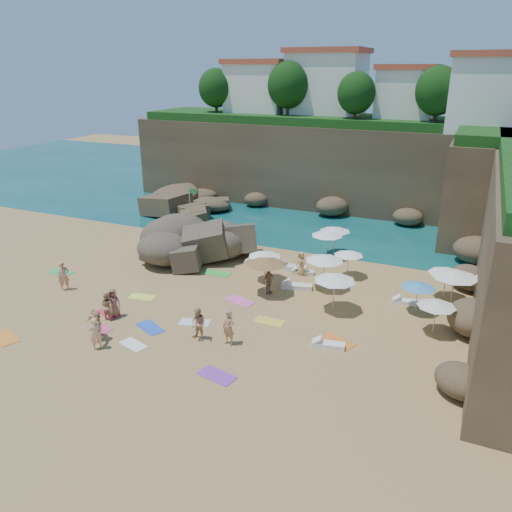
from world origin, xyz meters
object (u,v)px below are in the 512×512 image
at_px(lounger_0, 297,286).
at_px(person_stand_4, 301,263).
at_px(parasol_2, 349,253).
at_px(person_stand_3, 268,281).
at_px(parasol_1, 335,229).
at_px(person_stand_1, 107,306).
at_px(person_stand_5, 174,226).
at_px(person_stand_0, 64,276).
at_px(person_stand_2, 246,245).
at_px(rock_outcrop, 195,258).
at_px(flag_pole, 191,202).
at_px(parasol_0, 327,233).
at_px(person_stand_6, 95,333).

relative_size(lounger_0, person_stand_4, 1.17).
height_order(parasol_2, person_stand_3, parasol_2).
xyz_separation_m(parasol_1, person_stand_3, (-1.80, -8.46, -1.14)).
bearing_deg(person_stand_4, parasol_2, 50.47).
height_order(person_stand_1, person_stand_5, person_stand_1).
distance_m(person_stand_0, person_stand_4, 15.39).
relative_size(parasol_1, person_stand_4, 1.38).
relative_size(person_stand_0, person_stand_4, 1.13).
xyz_separation_m(person_stand_0, person_stand_4, (12.84, 8.47, -0.11)).
xyz_separation_m(person_stand_2, person_stand_3, (4.27, -5.77, 0.12)).
xyz_separation_m(person_stand_0, person_stand_3, (11.98, 4.82, -0.09)).
relative_size(parasol_1, person_stand_0, 1.22).
distance_m(rock_outcrop, person_stand_0, 9.49).
xyz_separation_m(parasol_1, person_stand_1, (-8.68, -15.28, -1.19)).
relative_size(flag_pole, person_stand_2, 2.44).
xyz_separation_m(parasol_0, person_stand_6, (-6.86, -16.83, -1.11)).
height_order(person_stand_5, person_stand_6, person_stand_6).
height_order(parasol_0, person_stand_4, parasol_0).
relative_size(rock_outcrop, person_stand_3, 4.22).
height_order(person_stand_0, person_stand_5, person_stand_0).
distance_m(parasol_1, person_stand_3, 8.72).
height_order(person_stand_1, person_stand_4, person_stand_4).
xyz_separation_m(parasol_0, parasol_1, (0.26, 1.20, 0.02)).
bearing_deg(person_stand_0, person_stand_3, -29.29).
bearing_deg(person_stand_1, lounger_0, -132.73).
xyz_separation_m(rock_outcrop, person_stand_6, (2.09, -13.01, 0.87)).
xyz_separation_m(parasol_2, person_stand_5, (-15.62, 2.86, -0.97)).
distance_m(person_stand_0, person_stand_6, 8.19).
relative_size(lounger_0, person_stand_6, 1.12).
distance_m(rock_outcrop, person_stand_4, 8.31).
bearing_deg(person_stand_4, lounger_0, -44.30).
bearing_deg(lounger_0, person_stand_4, 87.65).
bearing_deg(rock_outcrop, parasol_2, 5.90).
relative_size(person_stand_2, person_stand_4, 0.88).
relative_size(parasol_2, person_stand_6, 1.13).
distance_m(parasol_1, person_stand_6, 19.42).
xyz_separation_m(parasol_1, person_stand_6, (-7.11, -18.03, -1.12)).
height_order(parasol_0, lounger_0, parasol_0).
bearing_deg(parasol_1, person_stand_2, -156.09).
bearing_deg(rock_outcrop, flag_pole, 122.38).
height_order(person_stand_3, person_stand_5, person_stand_3).
relative_size(parasol_1, person_stand_1, 1.42).
relative_size(parasol_0, person_stand_3, 1.34).
relative_size(person_stand_0, person_stand_3, 1.11).
bearing_deg(flag_pole, parasol_0, -11.42).
bearing_deg(person_stand_4, person_stand_2, -169.60).
bearing_deg(person_stand_0, lounger_0, -26.28).
bearing_deg(person_stand_3, parasol_1, 3.78).
distance_m(parasol_1, person_stand_0, 19.17).
xyz_separation_m(person_stand_3, person_stand_4, (0.86, 3.65, -0.02)).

